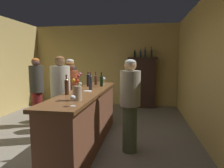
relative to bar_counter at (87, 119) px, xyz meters
name	(u,v)px	position (x,y,z in m)	size (l,w,h in m)	color
floor	(65,146)	(-0.41, -0.08, -0.52)	(9.25, 9.25, 0.00)	slate
wall_back	(104,65)	(-0.41, 3.54, 0.89)	(5.19, 0.12, 2.82)	tan
wall_right	(220,72)	(2.19, -0.08, 0.89)	(0.12, 7.23, 2.82)	tan
bar_counter	(87,119)	(0.00, 0.00, 0.00)	(0.59, 2.82, 1.04)	brown
display_cabinet	(142,81)	(0.95, 3.26, 0.35)	(0.96, 0.39, 1.68)	black
wine_bottle_rose	(101,80)	(0.14, 0.65, 0.64)	(0.07, 0.07, 0.30)	black
wine_bottle_merlot	(67,86)	(-0.19, -0.42, 0.66)	(0.07, 0.07, 0.32)	#412717
wine_bottle_pinot	(96,79)	(-0.05, 0.88, 0.64)	(0.07, 0.07, 0.29)	#49291B
wine_bottle_riesling	(90,82)	(0.04, 0.16, 0.66)	(0.06, 0.06, 0.34)	#252933
wine_bottle_syrah	(88,80)	(-0.14, 0.60, 0.66)	(0.06, 0.06, 0.33)	black
wine_glass_front	(102,79)	(0.02, 1.23, 0.60)	(0.07, 0.07, 0.13)	white
wine_glass_mid	(80,84)	(-0.16, 0.12, 0.61)	(0.07, 0.07, 0.15)	white
wine_glass_rear	(104,79)	(0.10, 1.04, 0.63)	(0.07, 0.07, 0.16)	white
wine_glass_spare	(73,98)	(0.19, -1.15, 0.61)	(0.07, 0.07, 0.13)	white
flower_arrangement	(77,89)	(0.12, -0.80, 0.67)	(0.13, 0.14, 0.38)	tan
cheese_plate	(88,91)	(0.04, -0.04, 0.52)	(0.15, 0.15, 0.01)	white
display_bottle_left	(135,54)	(0.69, 3.26, 1.28)	(0.06, 0.06, 0.27)	black
display_bottle_midleft	(140,54)	(0.88, 3.26, 1.29)	(0.08, 0.08, 0.27)	#202C3B
display_bottle_center	(145,53)	(1.03, 3.26, 1.31)	(0.07, 0.07, 0.35)	#1B2631
display_bottle_midright	(152,53)	(1.24, 3.26, 1.31)	(0.06, 0.06, 0.34)	black
patron_in_grey	(37,89)	(-1.52, 0.93, 0.39)	(0.32, 0.32, 1.64)	maroon
patron_tall	(71,86)	(-0.89, 1.48, 0.39)	(0.31, 0.31, 1.62)	#486152
patron_in_navy	(71,93)	(-0.61, 0.81, 0.33)	(0.35, 0.35, 1.54)	#AEAB92
patron_near_entrance	(61,95)	(-0.61, 0.26, 0.39)	(0.38, 0.38, 1.67)	#435D4B
bartender	(130,102)	(0.80, -0.07, 0.36)	(0.35, 0.35, 1.60)	#4C5E42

